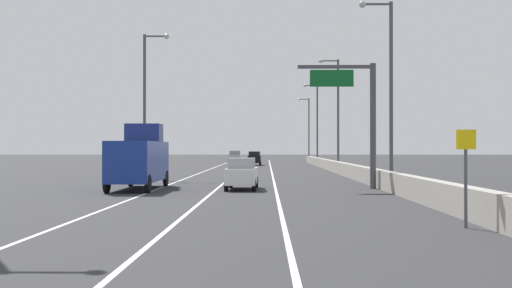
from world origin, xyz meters
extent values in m
plane|color=#2D2D30|center=(0.00, 64.00, 0.00)|extent=(320.00, 320.00, 0.00)
cube|color=silver|center=(-5.50, 55.00, 0.00)|extent=(0.16, 130.00, 0.00)
cube|color=silver|center=(-2.00, 55.00, 0.00)|extent=(0.16, 130.00, 0.00)
cube|color=silver|center=(1.50, 55.00, 0.00)|extent=(0.16, 130.00, 0.00)
cube|color=#9E998E|center=(7.93, 40.00, 0.55)|extent=(0.60, 120.00, 1.10)
cylinder|color=#47474C|center=(7.33, 33.12, 3.75)|extent=(0.36, 0.36, 7.50)
cube|color=#47474C|center=(5.08, 33.12, 7.30)|extent=(4.50, 0.20, 0.20)
cube|color=#0C5923|center=(4.85, 33.00, 6.60)|extent=(2.60, 0.10, 1.00)
cylinder|color=#4C4C51|center=(7.03, 14.66, 1.20)|extent=(0.10, 0.10, 2.40)
cube|color=yellow|center=(7.03, 14.62, 2.70)|extent=(0.60, 0.04, 0.60)
cylinder|color=#4C4C51|center=(8.83, 35.22, 5.84)|extent=(0.24, 0.24, 11.68)
cube|color=#4C4C51|center=(7.93, 35.22, 11.53)|extent=(1.80, 0.12, 0.12)
sphere|color=beige|center=(7.03, 35.22, 11.53)|extent=(0.44, 0.44, 0.44)
cylinder|color=#4C4C51|center=(8.44, 61.16, 5.84)|extent=(0.24, 0.24, 11.68)
cube|color=#4C4C51|center=(7.54, 61.16, 11.53)|extent=(1.80, 0.12, 0.12)
sphere|color=beige|center=(6.64, 61.16, 11.53)|extent=(0.44, 0.44, 0.44)
cylinder|color=#4C4C51|center=(8.36, 87.10, 5.84)|extent=(0.24, 0.24, 11.68)
cube|color=#4C4C51|center=(7.46, 87.10, 11.53)|extent=(1.80, 0.12, 0.12)
sphere|color=beige|center=(6.56, 87.10, 11.53)|extent=(0.44, 0.44, 0.44)
cylinder|color=#4C4C51|center=(8.90, 113.04, 5.84)|extent=(0.24, 0.24, 11.68)
cube|color=#4C4C51|center=(8.00, 113.04, 11.53)|extent=(1.80, 0.12, 0.12)
sphere|color=beige|center=(7.10, 113.04, 11.53)|extent=(0.44, 0.44, 0.44)
cylinder|color=#4C4C51|center=(-8.95, 46.41, 5.84)|extent=(0.24, 0.24, 11.68)
cube|color=#4C4C51|center=(-8.05, 46.41, 11.53)|extent=(1.80, 0.12, 0.12)
sphere|color=beige|center=(-7.15, 46.41, 11.53)|extent=(0.44, 0.44, 0.44)
cube|color=black|center=(-0.70, 83.72, 0.84)|extent=(1.82, 4.33, 1.01)
cube|color=black|center=(-0.71, 83.28, 1.65)|extent=(1.57, 1.96, 0.60)
cylinder|color=black|center=(-1.48, 85.43, 0.34)|extent=(0.23, 0.68, 0.68)
cylinder|color=black|center=(0.12, 85.41, 0.34)|extent=(0.23, 0.68, 0.68)
cylinder|color=black|center=(-1.52, 82.02, 0.34)|extent=(0.23, 0.68, 0.68)
cylinder|color=black|center=(0.08, 82.00, 0.34)|extent=(0.23, 0.68, 0.68)
cube|color=white|center=(-0.49, 32.38, 0.80)|extent=(1.81, 4.34, 0.92)
cube|color=#96969E|center=(-0.49, 31.95, 1.56)|extent=(1.55, 1.97, 0.60)
cylinder|color=black|center=(-1.23, 34.10, 0.34)|extent=(0.23, 0.68, 0.68)
cylinder|color=black|center=(0.33, 34.07, 0.34)|extent=(0.23, 0.68, 0.68)
cylinder|color=black|center=(-1.30, 30.69, 0.34)|extent=(0.23, 0.68, 0.68)
cylinder|color=black|center=(0.26, 30.66, 0.34)|extent=(0.23, 0.68, 0.68)
cube|color=#B7B7BC|center=(-3.77, 90.47, 0.88)|extent=(1.77, 4.10, 1.07)
cube|color=gray|center=(-3.77, 90.06, 1.71)|extent=(1.56, 1.85, 0.60)
cylinder|color=black|center=(-4.57, 92.07, 0.34)|extent=(0.22, 0.68, 0.68)
cylinder|color=black|center=(-2.97, 92.07, 0.34)|extent=(0.22, 0.68, 0.68)
cylinder|color=black|center=(-4.58, 88.87, 0.34)|extent=(0.22, 0.68, 0.68)
cylinder|color=black|center=(-2.97, 88.87, 0.34)|extent=(0.22, 0.68, 0.68)
cube|color=navy|center=(-6.58, 32.40, 1.66)|extent=(2.44, 7.61, 2.32)
cube|color=navy|center=(-6.59, 34.07, 3.37)|extent=(2.12, 1.68, 1.10)
cylinder|color=black|center=(-7.71, 35.49, 0.50)|extent=(0.23, 1.00, 1.00)
cylinder|color=black|center=(-5.47, 35.50, 0.50)|extent=(0.23, 1.00, 1.00)
cylinder|color=black|center=(-7.68, 29.30, 0.50)|extent=(0.23, 1.00, 1.00)
cylinder|color=black|center=(-5.44, 29.31, 0.50)|extent=(0.23, 1.00, 1.00)
camera|label=1|loc=(0.94, -4.66, 2.44)|focal=44.30mm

